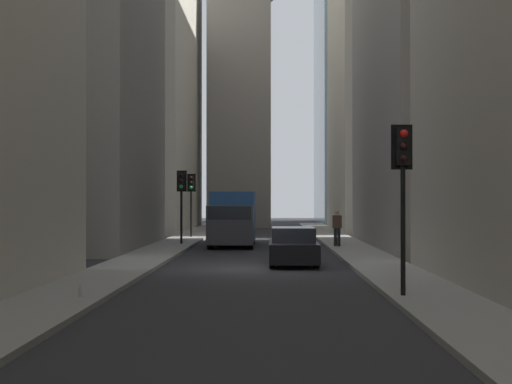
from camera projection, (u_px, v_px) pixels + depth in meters
name	position (u px, v px, depth m)	size (l,w,h in m)	color
ground_plane	(255.00, 269.00, 25.73)	(135.00, 135.00, 0.00)	#262628
sidewalk_right	(128.00, 266.00, 25.81)	(90.00, 2.20, 0.14)	gray
sidewalk_left	(382.00, 267.00, 25.64)	(90.00, 2.20, 0.14)	gray
building_left_far	(400.00, 62.00, 56.06)	(14.90, 10.00, 26.08)	beige
building_right_far	(127.00, 15.00, 56.68)	(18.53, 10.50, 33.57)	beige
church_spire	(240.00, 18.00, 64.09)	(5.99, 5.99, 35.17)	gray
delivery_truck	(233.00, 218.00, 37.99)	(6.46, 2.25, 2.84)	#285699
sedan_black	(293.00, 247.00, 27.09)	(4.30, 1.78, 1.42)	black
traffic_light_foreground	(403.00, 169.00, 17.57)	(0.43, 0.52, 4.15)	black
traffic_light_midblock	(181.00, 190.00, 37.83)	(0.43, 0.52, 3.81)	black
traffic_light_far_junction	(191.00, 190.00, 44.72)	(0.43, 0.52, 3.88)	black
pedestrian	(337.00, 226.00, 35.75)	(0.26, 0.44, 1.78)	black
discarded_bottle	(80.00, 292.00, 17.26)	(0.07, 0.07, 0.27)	#999EA3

